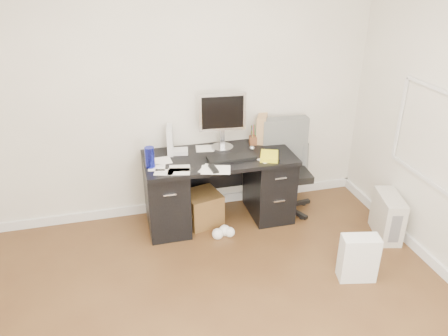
# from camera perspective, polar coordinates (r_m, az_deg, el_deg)

# --- Properties ---
(room_shell) EXTENTS (4.02, 4.02, 2.71)m
(room_shell) POSITION_cam_1_polar(r_m,az_deg,el_deg) (2.51, 2.26, 4.90)
(room_shell) COLOR beige
(room_shell) RESTS_ON ground
(desk) EXTENTS (1.50, 0.70, 0.75)m
(desk) POSITION_cam_1_polar(r_m,az_deg,el_deg) (4.53, -0.65, -2.41)
(desk) COLOR black
(desk) RESTS_ON ground
(loose_papers) EXTENTS (1.10, 0.60, 0.00)m
(loose_papers) POSITION_cam_1_polar(r_m,az_deg,el_deg) (4.28, -3.10, 1.08)
(loose_papers) COLOR white
(loose_papers) RESTS_ON desk
(lcd_monitor) EXTENTS (0.50, 0.31, 0.60)m
(lcd_monitor) POSITION_cam_1_polar(r_m,az_deg,el_deg) (4.42, -0.23, 6.17)
(lcd_monitor) COLOR #B8B9BD
(lcd_monitor) RESTS_ON desk
(keyboard) EXTENTS (0.48, 0.17, 0.03)m
(keyboard) POSITION_cam_1_polar(r_m,az_deg,el_deg) (4.29, 0.98, 1.35)
(keyboard) COLOR black
(keyboard) RESTS_ON desk
(computer_mouse) EXTENTS (0.07, 0.07, 0.06)m
(computer_mouse) POSITION_cam_1_polar(r_m,az_deg,el_deg) (4.47, 3.69, 2.58)
(computer_mouse) COLOR #B8B9BD
(computer_mouse) RESTS_ON desk
(travel_mug) EXTENTS (0.10, 0.10, 0.20)m
(travel_mug) POSITION_cam_1_polar(r_m,az_deg,el_deg) (4.15, -9.67, 1.38)
(travel_mug) COLOR #151C94
(travel_mug) RESTS_ON desk
(white_binder) EXTENTS (0.15, 0.25, 0.28)m
(white_binder) POSITION_cam_1_polar(r_m,az_deg,el_deg) (4.42, -7.06, 3.68)
(white_binder) COLOR silver
(white_binder) RESTS_ON desk
(magazine_file) EXTENTS (0.21, 0.28, 0.29)m
(magazine_file) POSITION_cam_1_polar(r_m,az_deg,el_deg) (4.68, 4.96, 5.17)
(magazine_file) COLOR #A87D51
(magazine_file) RESTS_ON desk
(pen_cup) EXTENTS (0.10, 0.10, 0.22)m
(pen_cup) POSITION_cam_1_polar(r_m,az_deg,el_deg) (4.60, 3.82, 4.36)
(pen_cup) COLOR #572A19
(pen_cup) RESTS_ON desk
(yellow_book) EXTENTS (0.26, 0.29, 0.04)m
(yellow_book) POSITION_cam_1_polar(r_m,az_deg,el_deg) (4.33, 6.03, 1.55)
(yellow_book) COLOR yellow
(yellow_book) RESTS_ON desk
(paper_remote) EXTENTS (0.32, 0.28, 0.02)m
(paper_remote) POSITION_cam_1_polar(r_m,az_deg,el_deg) (4.08, -1.09, -0.10)
(paper_remote) COLOR white
(paper_remote) RESTS_ON desk
(office_chair) EXTENTS (0.60, 0.60, 1.02)m
(office_chair) POSITION_cam_1_polar(r_m,az_deg,el_deg) (4.70, 8.28, -0.05)
(office_chair) COLOR #535552
(office_chair) RESTS_ON ground
(pc_tower) EXTENTS (0.31, 0.48, 0.45)m
(pc_tower) POSITION_cam_1_polar(r_m,az_deg,el_deg) (4.65, 20.58, -5.90)
(pc_tower) COLOR #BBB5A9
(pc_tower) RESTS_ON ground
(shopping_bag) EXTENTS (0.36, 0.29, 0.43)m
(shopping_bag) POSITION_cam_1_polar(r_m,az_deg,el_deg) (4.00, 17.15, -11.17)
(shopping_bag) COLOR white
(shopping_bag) RESTS_ON ground
(wicker_basket) EXTENTS (0.42, 0.42, 0.35)m
(wicker_basket) POSITION_cam_1_polar(r_m,az_deg,el_deg) (4.59, -2.83, -5.23)
(wicker_basket) COLOR #4D2D17
(wicker_basket) RESTS_ON ground
(desk_printer) EXTENTS (0.43, 0.38, 0.23)m
(desk_printer) POSITION_cam_1_polar(r_m,az_deg,el_deg) (4.82, 6.08, -4.52)
(desk_printer) COLOR slate
(desk_printer) RESTS_ON ground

